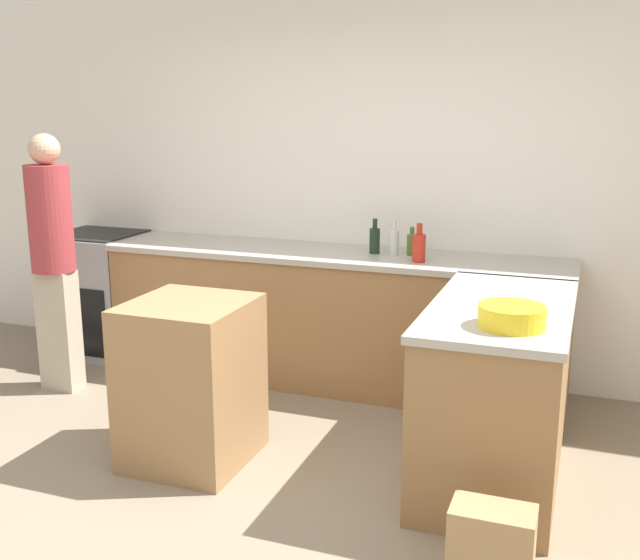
# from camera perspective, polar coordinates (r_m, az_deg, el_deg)

# --- Properties ---
(ground_plane) EXTENTS (14.00, 14.00, 0.00)m
(ground_plane) POSITION_cam_1_polar(r_m,az_deg,el_deg) (3.81, -8.94, -17.09)
(ground_plane) COLOR gray
(wall_back) EXTENTS (8.00, 0.06, 2.70)m
(wall_back) POSITION_cam_1_polar(r_m,az_deg,el_deg) (5.37, 2.27, 7.25)
(wall_back) COLOR white
(wall_back) RESTS_ON ground_plane
(counter_back) EXTENTS (3.20, 0.69, 0.93)m
(counter_back) POSITION_cam_1_polar(r_m,az_deg,el_deg) (5.21, 0.95, -2.86)
(counter_back) COLOR olive
(counter_back) RESTS_ON ground_plane
(counter_peninsula) EXTENTS (0.69, 1.38, 0.93)m
(counter_peninsula) POSITION_cam_1_polar(r_m,az_deg,el_deg) (4.01, 13.33, -8.26)
(counter_peninsula) COLOR olive
(counter_peninsula) RESTS_ON ground_plane
(range_oven) EXTENTS (0.67, 0.65, 0.94)m
(range_oven) POSITION_cam_1_polar(r_m,az_deg,el_deg) (6.11, -16.46, -0.94)
(range_oven) COLOR #99999E
(range_oven) RESTS_ON ground_plane
(island_table) EXTENTS (0.62, 0.65, 0.89)m
(island_table) POSITION_cam_1_polar(r_m,az_deg,el_deg) (4.14, -9.79, -7.65)
(island_table) COLOR #997047
(island_table) RESTS_ON ground_plane
(mixing_bowl) EXTENTS (0.30, 0.30, 0.10)m
(mixing_bowl) POSITION_cam_1_polar(r_m,az_deg,el_deg) (3.47, 14.40, -2.70)
(mixing_bowl) COLOR yellow
(mixing_bowl) RESTS_ON counter_peninsula
(vinegar_bottle_clear) EXTENTS (0.07, 0.07, 0.23)m
(vinegar_bottle_clear) POSITION_cam_1_polar(r_m,az_deg,el_deg) (5.00, 5.67, 2.94)
(vinegar_bottle_clear) COLOR silver
(vinegar_bottle_clear) RESTS_ON counter_back
(olive_oil_bottle) EXTENTS (0.07, 0.07, 0.19)m
(olive_oil_bottle) POSITION_cam_1_polar(r_m,az_deg,el_deg) (5.00, 7.01, 2.75)
(olive_oil_bottle) COLOR #475B1E
(olive_oil_bottle) RESTS_ON counter_back
(hot_sauce_bottle) EXTENTS (0.08, 0.08, 0.25)m
(hot_sauce_bottle) POSITION_cam_1_polar(r_m,az_deg,el_deg) (4.79, 7.55, 2.54)
(hot_sauce_bottle) COLOR red
(hot_sauce_bottle) RESTS_ON counter_back
(wine_bottle_dark) EXTENTS (0.07, 0.07, 0.24)m
(wine_bottle_dark) POSITION_cam_1_polar(r_m,az_deg,el_deg) (5.04, 4.19, 3.09)
(wine_bottle_dark) COLOR black
(wine_bottle_dark) RESTS_ON counter_back
(person_by_range) EXTENTS (0.29, 0.29, 1.73)m
(person_by_range) POSITION_cam_1_polar(r_m,az_deg,el_deg) (5.26, -19.69, 2.02)
(person_by_range) COLOR #ADA38E
(person_by_range) RESTS_ON ground_plane
(paper_bag) EXTENTS (0.34, 0.20, 0.35)m
(paper_bag) POSITION_cam_1_polar(r_m,az_deg,el_deg) (3.27, 12.92, -19.23)
(paper_bag) COLOR #A88456
(paper_bag) RESTS_ON ground_plane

